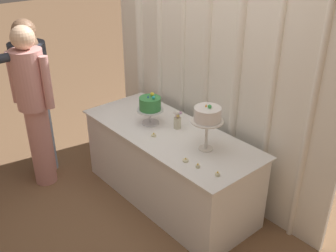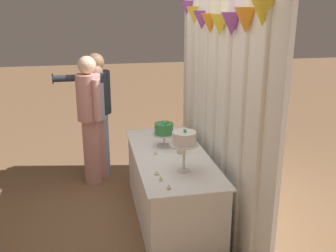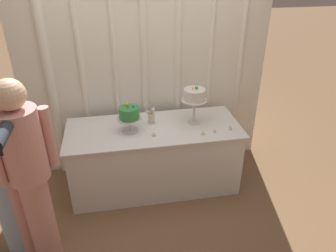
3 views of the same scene
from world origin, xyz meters
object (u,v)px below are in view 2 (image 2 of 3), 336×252
object	(u,v)px
guest_girl_blue_dress	(97,111)
cake_display_nearleft	(164,130)
tealight_far_left	(155,154)
guest_man_dark_suit	(97,115)
cake_table	(171,186)
tealight_near_left	(157,174)
tealight_near_right	(161,179)
flower_vase	(181,146)
cake_display_nearright	(184,140)
guest_man_pink_jacket	(90,115)
tealight_far_right	(169,188)

from	to	relation	value
guest_girl_blue_dress	cake_display_nearleft	bearing A→B (deg)	33.33
tealight_far_left	guest_man_dark_suit	distance (m)	1.37
cake_table	guest_girl_blue_dress	xyz separation A→B (m)	(-1.32, -0.72, 0.55)
tealight_near_left	tealight_near_right	distance (m)	0.13
flower_vase	tealight_far_left	xyz separation A→B (m)	(-0.02, -0.28, -0.07)
flower_vase	tealight_near_left	world-z (taller)	flower_vase
cake_display_nearright	flower_vase	size ratio (longest dim) A/B	2.22
tealight_near_right	guest_man_dark_suit	bearing A→B (deg)	-164.63
cake_table	guest_man_pink_jacket	bearing A→B (deg)	-142.79
tealight_near_left	guest_man_pink_jacket	size ratio (longest dim) A/B	0.03
cake_display_nearleft	flower_vase	world-z (taller)	cake_display_nearleft
tealight_far_left	tealight_far_right	distance (m)	0.82
tealight_far_right	guest_man_dark_suit	distance (m)	2.13
tealight_near_left	guest_man_dark_suit	bearing A→B (deg)	-163.94
flower_vase	tealight_far_left	distance (m)	0.29
cake_display_nearright	tealight_near_left	bearing A→B (deg)	-83.32
guest_man_pink_jacket	tealight_near_right	bearing A→B (deg)	19.63
cake_table	flower_vase	world-z (taller)	flower_vase
cake_table	tealight_far_right	xyz separation A→B (m)	(0.79, -0.18, 0.39)
tealight_near_left	guest_man_pink_jacket	bearing A→B (deg)	-159.30
cake_display_nearleft	guest_girl_blue_dress	world-z (taller)	guest_girl_blue_dress
cake_display_nearright	tealight_near_right	world-z (taller)	cake_display_nearright
guest_girl_blue_dress	cake_display_nearright	bearing A→B (deg)	23.20
cake_table	guest_girl_blue_dress	world-z (taller)	guest_girl_blue_dress
tealight_far_right	guest_girl_blue_dress	xyz separation A→B (m)	(-2.11, -0.54, 0.16)
flower_vase	cake_table	bearing A→B (deg)	-86.02
cake_table	tealight_far_left	distance (m)	0.42
cake_display_nearright	guest_girl_blue_dress	world-z (taller)	guest_girl_blue_dress
cake_display_nearleft	guest_man_dark_suit	size ratio (longest dim) A/B	0.20
tealight_near_right	guest_girl_blue_dress	distance (m)	2.00
cake_table	guest_man_pink_jacket	world-z (taller)	guest_man_pink_jacket
tealight_far_left	guest_man_dark_suit	bearing A→B (deg)	-155.28
tealight_far_right	guest_girl_blue_dress	distance (m)	2.19
flower_vase	guest_man_pink_jacket	bearing A→B (deg)	-139.05
cake_display_nearleft	guest_girl_blue_dress	bearing A→B (deg)	-146.67
cake_display_nearright	flower_vase	xyz separation A→B (m)	(-0.46, 0.08, -0.23)
tealight_far_left	guest_man_pink_jacket	xyz separation A→B (m)	(-1.06, -0.66, 0.17)
cake_table	cake_display_nearright	bearing A→B (deg)	4.38
cake_display_nearleft	guest_man_pink_jacket	bearing A→B (deg)	-136.07
tealight_near_right	guest_man_pink_jacket	distance (m)	1.81
tealight_far_right	guest_man_dark_suit	world-z (taller)	guest_man_dark_suit
tealight_far_right	guest_man_dark_suit	xyz separation A→B (m)	(-2.06, -0.55, 0.11)
guest_man_dark_suit	guest_girl_blue_dress	distance (m)	0.07
cake_table	guest_man_pink_jacket	distance (m)	1.47
cake_display_nearright	guest_man_dark_suit	bearing A→B (deg)	-155.81
cake_display_nearright	guest_girl_blue_dress	bearing A→B (deg)	-156.80
cake_display_nearleft	guest_man_dark_suit	bearing A→B (deg)	-144.82
flower_vase	guest_girl_blue_dress	size ratio (longest dim) A/B	0.11
tealight_near_right	tealight_far_right	xyz separation A→B (m)	(0.18, 0.04, -0.00)
tealight_far_right	cake_display_nearleft	bearing A→B (deg)	171.16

